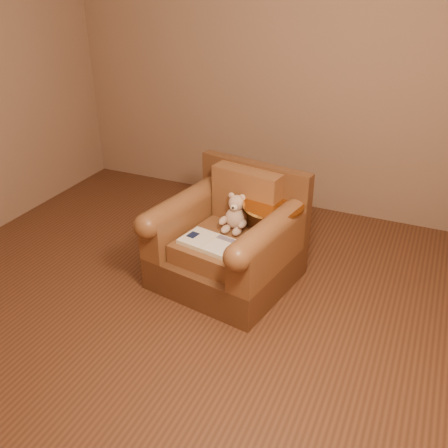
% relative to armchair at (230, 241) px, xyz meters
% --- Properties ---
extents(floor, '(4.00, 4.00, 0.00)m').
position_rel_armchair_xyz_m(floor, '(-0.24, -0.52, -0.32)').
color(floor, '#56311D').
rests_on(floor, ground).
extents(room, '(4.02, 4.02, 2.71)m').
position_rel_armchair_xyz_m(room, '(-0.24, -0.52, 1.39)').
color(room, '#8C6B56').
rests_on(room, ground).
extents(armchair, '(1.05, 1.02, 0.83)m').
position_rel_armchair_xyz_m(armchair, '(0.00, 0.00, 0.00)').
color(armchair, '#55321C').
rests_on(armchair, floor).
extents(teddy_bear, '(0.20, 0.23, 0.28)m').
position_rel_armchair_xyz_m(teddy_bear, '(0.01, 0.07, 0.18)').
color(teddy_bear, tan).
rests_on(teddy_bear, armchair).
extents(guidebook, '(0.44, 0.31, 0.03)m').
position_rel_armchair_xyz_m(guidebook, '(-0.06, -0.22, 0.09)').
color(guidebook, beige).
rests_on(guidebook, armchair).
extents(side_table, '(0.44, 0.44, 0.62)m').
position_rel_armchair_xyz_m(side_table, '(0.28, 0.14, 0.01)').
color(side_table, gold).
rests_on(side_table, floor).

